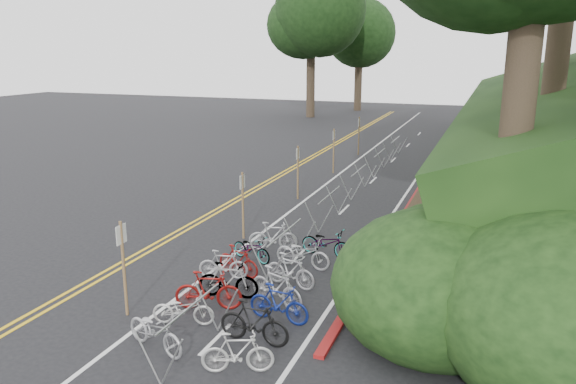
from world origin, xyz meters
name	(u,v)px	position (x,y,z in m)	size (l,w,h in m)	color
ground	(153,288)	(0.00, 0.00, 0.00)	(120.00, 120.00, 0.00)	black
road_markings	(292,204)	(0.63, 10.10, 0.00)	(7.47, 80.00, 0.01)	gold
red_curb	(411,203)	(5.70, 12.00, 0.05)	(0.25, 28.00, 0.10)	maroon
bike_rack_front	(190,321)	(2.96, -2.89, 0.88)	(1.17, 2.73, 1.24)	#939496
bike_racks_rest	(359,176)	(3.00, 13.00, 0.85)	(1.14, 23.00, 1.17)	#939496
signpost_near	(123,262)	(0.32, -1.66, 1.47)	(0.08, 0.40, 2.58)	brown
signposts_rest	(317,157)	(0.60, 14.00, 1.43)	(0.08, 18.40, 2.50)	brown
bike_front	(223,264)	(1.61, 1.38, 0.46)	(1.52, 0.43, 0.91)	#9E9EA3
bike_valet	(256,279)	(3.03, 0.60, 0.50)	(3.46, 9.17, 1.10)	#9E9EA3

